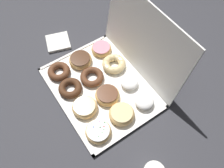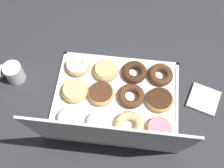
{
  "view_description": "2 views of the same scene",
  "coord_description": "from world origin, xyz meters",
  "views": [
    {
      "loc": [
        0.52,
        -0.28,
        1.0
      ],
      "look_at": [
        0.04,
        0.04,
        0.06
      ],
      "focal_mm": 37.68,
      "sensor_mm": 36.0,
      "label": 1
    },
    {
      "loc": [
        -0.05,
        0.55,
        1.14
      ],
      "look_at": [
        0.02,
        -0.04,
        0.05
      ],
      "focal_mm": 46.32,
      "sensor_mm": 36.0,
      "label": 2
    }
  ],
  "objects": [
    {
      "name": "glazed_ring_donut_7",
      "position": [
        0.18,
        0.0,
        0.03
      ],
      "size": [
        0.12,
        0.12,
        0.04
      ],
      "color": "#E5B770",
      "rests_on": "donut_box"
    },
    {
      "name": "glazed_ring_donut_2",
      "position": [
        0.06,
        -0.12,
        0.03
      ],
      "size": [
        0.12,
        0.12,
        0.04
      ],
      "color": "#E5B770",
      "rests_on": "donut_box"
    },
    {
      "name": "powdered_filled_donut_11",
      "position": [
        0.19,
        0.12,
        0.03
      ],
      "size": [
        0.09,
        0.09,
        0.04
      ],
      "color": "white",
      "rests_on": "donut_box"
    },
    {
      "name": "chocolate_cake_ring_donut_0",
      "position": [
        -0.19,
        -0.13,
        0.03
      ],
      "size": [
        0.11,
        0.11,
        0.03
      ],
      "color": "#59331E",
      "rests_on": "donut_box"
    },
    {
      "name": "powdered_filled_donut_10",
      "position": [
        0.07,
        0.13,
        0.03
      ],
      "size": [
        0.09,
        0.09,
        0.04
      ],
      "color": "white",
      "rests_on": "donut_box"
    },
    {
      "name": "chocolate_frosted_donut_4",
      "position": [
        -0.19,
        0.0,
        0.03
      ],
      "size": [
        0.12,
        0.12,
        0.04
      ],
      "color": "tan",
      "rests_on": "donut_box"
    },
    {
      "name": "chocolate_frosted_donut_6",
      "position": [
        0.07,
        0.0,
        0.03
      ],
      "size": [
        0.12,
        0.12,
        0.04
      ],
      "color": "tan",
      "rests_on": "donut_box"
    },
    {
      "name": "cruller_donut_9",
      "position": [
        -0.07,
        0.13,
        0.03
      ],
      "size": [
        0.12,
        0.12,
        0.04
      ],
      "color": "#EACC8C",
      "rests_on": "donut_box"
    },
    {
      "name": "sprinkle_donut_3",
      "position": [
        0.19,
        -0.13,
        0.03
      ],
      "size": [
        0.11,
        0.11,
        0.04
      ],
      "color": "#E5B770",
      "rests_on": "donut_box"
    },
    {
      "name": "ground_plane",
      "position": [
        0.0,
        0.0,
        0.0
      ],
      "size": [
        3.0,
        3.0,
        0.0
      ],
      "primitive_type": "plane",
      "color": "#333338"
    },
    {
      "name": "napkin_stack",
      "position": [
        -0.38,
        -0.03,
        0.01
      ],
      "size": [
        0.16,
        0.16,
        0.02
      ],
      "primitive_type": "cube",
      "rotation": [
        0.0,
        0.0,
        -0.31
      ],
      "color": "white",
      "rests_on": "ground"
    },
    {
      "name": "coffee_mug",
      "position": [
        0.46,
        -0.05,
        0.05
      ],
      "size": [
        0.1,
        0.08,
        0.09
      ],
      "color": "white",
      "rests_on": "ground"
    },
    {
      "name": "pink_frosted_donut_8",
      "position": [
        -0.19,
        0.13,
        0.03
      ],
      "size": [
        0.11,
        0.11,
        0.03
      ],
      "color": "tan",
      "rests_on": "donut_box"
    },
    {
      "name": "chocolate_cake_ring_donut_5",
      "position": [
        -0.06,
        -0.01,
        0.03
      ],
      "size": [
        0.12,
        0.12,
        0.03
      ],
      "color": "#59331E",
      "rests_on": "donut_box"
    },
    {
      "name": "donut_box",
      "position": [
        0.0,
        0.0,
        0.01
      ],
      "size": [
        0.54,
        0.41,
        0.01
      ],
      "color": "white",
      "rests_on": "ground"
    },
    {
      "name": "chocolate_cake_ring_donut_1",
      "position": [
        -0.07,
        -0.13,
        0.03
      ],
      "size": [
        0.11,
        0.11,
        0.03
      ],
      "color": "#472816",
      "rests_on": "donut_box"
    },
    {
      "name": "box_lid_open",
      "position": [
        0.0,
        0.24,
        0.19
      ],
      "size": [
        0.54,
        0.07,
        0.38
      ],
      "primitive_type": "cube",
      "rotation": [
        1.41,
        0.0,
        0.0
      ],
      "color": "white",
      "rests_on": "ground"
    }
  ]
}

